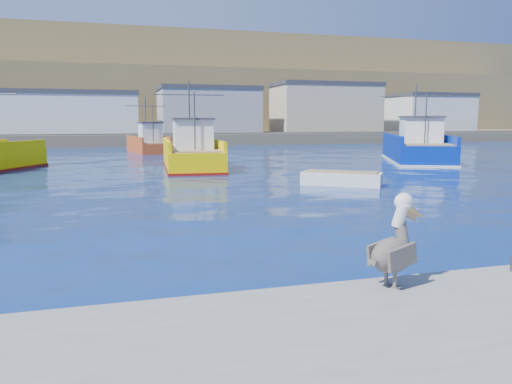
{
  "coord_description": "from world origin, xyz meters",
  "views": [
    {
      "loc": [
        -4.75,
        -11.32,
        3.53
      ],
      "look_at": [
        -0.55,
        3.23,
        1.34
      ],
      "focal_mm": 35.0,
      "sensor_mm": 36.0,
      "label": 1
    }
  ],
  "objects_px": {
    "trawler_blue": "(417,149)",
    "boat_orange": "(149,143)",
    "skiff_mid": "(341,180)",
    "pelican": "(395,247)",
    "trawler_yellow_b": "(192,154)"
  },
  "relations": [
    {
      "from": "trawler_yellow_b",
      "to": "skiff_mid",
      "type": "relative_size",
      "value": 2.61
    },
    {
      "from": "trawler_yellow_b",
      "to": "pelican",
      "type": "bearing_deg",
      "value": -91.49
    },
    {
      "from": "skiff_mid",
      "to": "boat_orange",
      "type": "bearing_deg",
      "value": 104.53
    },
    {
      "from": "trawler_yellow_b",
      "to": "skiff_mid",
      "type": "xyz_separation_m",
      "value": [
        6.37,
        -11.98,
        -0.73
      ]
    },
    {
      "from": "trawler_yellow_b",
      "to": "skiff_mid",
      "type": "bearing_deg",
      "value": -62.0
    },
    {
      "from": "trawler_blue",
      "to": "boat_orange",
      "type": "distance_m",
      "value": 28.26
    },
    {
      "from": "boat_orange",
      "to": "pelican",
      "type": "relative_size",
      "value": 5.08
    },
    {
      "from": "trawler_blue",
      "to": "skiff_mid",
      "type": "relative_size",
      "value": 3.04
    },
    {
      "from": "pelican",
      "to": "skiff_mid",
      "type": "bearing_deg",
      "value": 67.2
    },
    {
      "from": "trawler_blue",
      "to": "boat_orange",
      "type": "xyz_separation_m",
      "value": [
        -21.32,
        18.56,
        -0.08
      ]
    },
    {
      "from": "boat_orange",
      "to": "pelican",
      "type": "distance_m",
      "value": 48.24
    },
    {
      "from": "trawler_yellow_b",
      "to": "trawler_blue",
      "type": "xyz_separation_m",
      "value": [
        19.58,
        0.76,
        0.08
      ]
    },
    {
      "from": "trawler_blue",
      "to": "pelican",
      "type": "bearing_deg",
      "value": -124.41
    },
    {
      "from": "skiff_mid",
      "to": "pelican",
      "type": "height_order",
      "value": "pelican"
    },
    {
      "from": "trawler_yellow_b",
      "to": "boat_orange",
      "type": "xyz_separation_m",
      "value": [
        -1.74,
        19.32,
        0.0
      ]
    }
  ]
}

